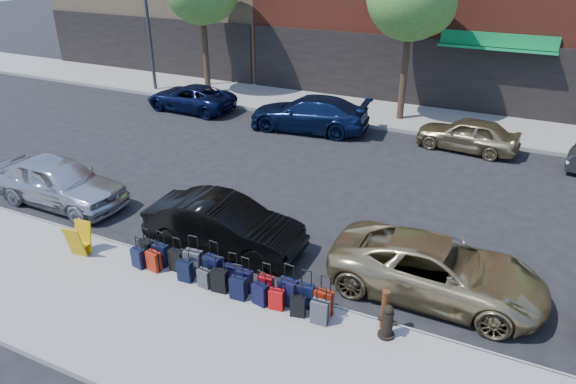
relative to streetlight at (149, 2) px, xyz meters
The scene contains 36 objects.
ground 16.22m from the streetlight, 34.51° to the right, with size 120.00×120.00×0.00m, color black.
sidewalk_near 20.47m from the streetlight, 50.09° to the right, with size 60.00×4.00×0.15m, color gray.
sidewalk_far 13.65m from the streetlight, ahead, with size 60.00×4.00×0.15m, color gray.
curb_near 19.00m from the streetlight, 46.06° to the right, with size 60.00×0.08×0.15m, color gray.
curb_far 13.62m from the streetlight, ahead, with size 60.00×0.08×0.15m, color gray.
streetlight is the anchor object (origin of this frame).
suitcase_front_0 17.59m from the streetlight, 52.80° to the right, with size 0.40×0.26×0.91m.
suitcase_front_1 17.88m from the streetlight, 51.58° to the right, with size 0.40×0.24×0.94m.
suitcase_front_2 18.23m from the streetlight, 50.33° to the right, with size 0.39×0.22×0.92m.
suitcase_front_3 18.47m from the streetlight, 49.08° to the right, with size 0.46×0.27×1.06m.
suitcase_front_4 18.85m from the streetlight, 47.73° to the right, with size 0.47×0.29×1.07m.
suitcase_front_5 19.17m from the streetlight, 46.47° to the right, with size 0.38×0.25×0.87m.
suitcase_front_6 19.48m from the streetlight, 45.82° to the right, with size 0.37×0.21×0.89m.
suitcase_front_7 19.83m from the streetlight, 44.60° to the right, with size 0.36×0.20×0.87m.
suitcase_front_8 20.26m from the streetlight, 43.52° to the right, with size 0.45×0.28×1.03m.
suitcase_front_9 20.50m from the streetlight, 42.55° to the right, with size 0.42×0.26×0.95m.
suitcase_front_10 20.87m from the streetlight, 41.79° to the right, with size 0.43×0.27×0.98m.
suitcase_back_0 17.87m from the streetlight, 53.42° to the right, with size 0.38×0.26×0.84m.
suitcase_back_1 18.09m from the streetlight, 52.16° to the right, with size 0.38×0.26×0.85m.
suitcase_back_3 18.70m from the streetlight, 49.80° to the right, with size 0.37×0.23×0.86m.
suitcase_back_4 19.07m from the streetlight, 48.50° to the right, with size 0.34×0.23×0.77m.
suitcase_back_5 19.31m from the streetlight, 47.52° to the right, with size 0.41×0.27×0.93m.
suitcase_back_6 19.71m from the streetlight, 46.45° to the right, with size 0.39×0.24×0.89m.
suitcase_back_7 20.06m from the streetlight, 45.20° to the right, with size 0.39×0.28×0.86m.
suitcase_back_8 20.34m from the streetlight, 44.35° to the right, with size 0.36×0.24×0.80m.
suitcase_back_9 20.73m from the streetlight, 43.33° to the right, with size 0.36×0.25×0.78m.
suitcase_back_10 21.09m from the streetlight, 42.35° to the right, with size 0.38×0.23×0.90m.
fire_hydrant 22.00m from the streetlight, 39.41° to the right, with size 0.40×0.35×0.79m.
bollard 21.72m from the streetlight, 39.14° to the right, with size 0.17×0.17×0.94m.
display_rack 17.03m from the streetlight, 58.75° to the right, with size 0.55×0.59×0.89m.
car_near_0 13.84m from the streetlight, 64.81° to the right, with size 1.81×4.51×1.54m, color silver.
car_near_1 17.27m from the streetlight, 45.77° to the right, with size 1.52×4.37×1.44m, color black.
car_near_2 21.20m from the streetlight, 33.94° to the right, with size 2.29×4.97×1.38m, color tan.
car_far_0 5.76m from the streetlight, 29.44° to the right, with size 2.07×4.48×1.25m, color #0D1439.
car_far_1 10.95m from the streetlight, 12.64° to the right, with size 2.13×5.23×1.52m, color #0D1A3D.
car_far_2 17.16m from the streetlight, ahead, with size 1.57×3.91×1.33m, color #97865D.
Camera 1 is at (5.60, -13.30, 7.65)m, focal length 32.00 mm.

